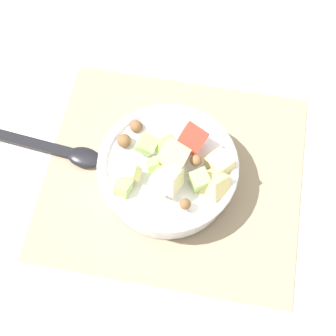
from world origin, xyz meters
TOP-DOWN VIEW (x-y plane):
  - ground_plane at (0.00, 0.00)m, footprint 2.40×2.40m
  - placemat at (0.00, 0.00)m, footprint 0.41×0.36m
  - salad_bowl at (-0.01, -0.01)m, footprint 0.22×0.22m
  - serving_spoon at (-0.19, 0.01)m, footprint 0.22×0.05m

SIDE VIEW (x-z plane):
  - ground_plane at x=0.00m, z-range 0.00..0.00m
  - placemat at x=0.00m, z-range 0.00..0.01m
  - serving_spoon at x=-0.19m, z-range 0.00..0.02m
  - salad_bowl at x=-0.01m, z-range -0.02..0.11m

